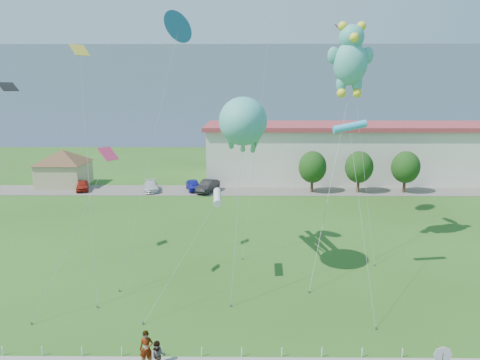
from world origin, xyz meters
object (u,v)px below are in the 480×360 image
Objects in this scene: pedestrian_right at (158,357)px; parked_car_white at (151,186)px; pavilion at (63,164)px; stop_sign at (442,360)px; warehouse at (408,151)px; teddy_bear_kite at (350,58)px; parked_car_red at (82,186)px; pedestrian_left at (146,349)px; parked_car_blue at (194,185)px; parked_car_black at (208,186)px; octopus_kite at (243,129)px.

pedestrian_right reaches higher than parked_car_white.
pavilion is at bearing 104.48° from pedestrian_right.
pedestrian_right is (-12.38, 1.52, -0.98)m from stop_sign.
warehouse is 3.35× the size of teddy_bear_kite.
parked_car_red is 39.09m from teddy_bear_kite.
warehouse is 15.60× the size of parked_car_red.
warehouse is 38.49m from parked_car_white.
teddy_bear_kite is (33.37, -23.94, 12.51)m from pavilion.
pedestrian_left is 0.80m from pedestrian_right.
stop_sign is at bearing -108.90° from warehouse.
pedestrian_right reaches higher than parked_car_blue.
pavilion is 5.84× the size of pedestrian_right.
parked_car_black is at bearing 122.94° from teddy_bear_kite.
parked_car_blue is at bearing -164.01° from warehouse.
parked_car_black is at bearing -10.85° from pavilion.
stop_sign is (-16.50, -48.21, -2.26)m from warehouse.
parked_car_black is 28.03m from teddy_bear_kite.
teddy_bear_kite reaches higher than stop_sign.
teddy_bear_kite reaches higher than pedestrian_right.
pavilion reaches higher than parked_car_black.
parked_car_red is (-46.31, -9.25, -3.40)m from warehouse.
pavilion is at bearing 113.58° from pedestrian_left.
parked_car_blue is (-2.04, 37.17, -0.24)m from pedestrian_left.
parked_car_white is at bearing -19.54° from parked_car_red.
pedestrian_left is at bearing -71.36° from parked_car_black.
teddy_bear_kite is at bearing 32.17° from octopus_kite.
teddy_bear_kite is at bearing -69.67° from parked_car_blue.
pavilion is 0.73× the size of octopus_kite.
pavilion is 53.90m from stop_sign.
teddy_bear_kite is (-16.63, -29.94, 11.41)m from warehouse.
pedestrian_right is 38.12m from parked_car_white.
warehouse is at bearing 45.30° from pedestrian_right.
pavilion is 45.18m from pedestrian_left.
warehouse is at bearing 71.10° from stop_sign.
pavilion is at bearing 120.46° from parked_car_red.
warehouse is 31.40m from parked_car_black.
pedestrian_right is 0.12× the size of octopus_kite.
pavilion is at bearing 128.44° from stop_sign.
pedestrian_left reaches higher than parked_car_blue.
pedestrian_left reaches higher than parked_car_red.
parked_car_white is at bearing 135.07° from teddy_bear_kite.
warehouse is 47.34m from parked_car_red.
octopus_kite is 11.07m from teddy_bear_kite.
parked_car_blue is at bearing 111.04° from stop_sign.
teddy_bear_kite is at bearing -35.65° from pavilion.
teddy_bear_kite is (-0.13, 18.27, 13.66)m from stop_sign.
parked_car_white is (-8.27, 37.21, -0.18)m from pedestrian_right.
pedestrian_left is at bearing -63.02° from pavilion.
parked_car_blue is at bearing 104.17° from octopus_kite.
pedestrian_left is 0.14× the size of octopus_kite.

